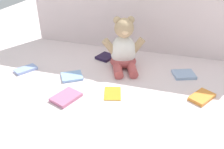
{
  "coord_description": "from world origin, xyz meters",
  "views": [
    {
      "loc": [
        0.28,
        -1.04,
        0.67
      ],
      "look_at": [
        -0.01,
        -0.1,
        0.1
      ],
      "focal_mm": 38.16,
      "sensor_mm": 36.0,
      "label": 1
    }
  ],
  "objects_px": {
    "teddy_bear": "(124,49)",
    "book_case_1": "(26,69)",
    "book_case_0": "(202,97)",
    "book_case_3": "(105,57)",
    "book_case_5": "(184,74)",
    "book_case_2": "(72,76)",
    "book_case_6": "(66,97)",
    "book_case_4": "(113,93)"
  },
  "relations": [
    {
      "from": "book_case_0",
      "to": "book_case_3",
      "type": "height_order",
      "value": "same"
    },
    {
      "from": "teddy_bear",
      "to": "book_case_4",
      "type": "distance_m",
      "value": 0.31
    },
    {
      "from": "book_case_0",
      "to": "book_case_1",
      "type": "relative_size",
      "value": 1.04
    },
    {
      "from": "teddy_bear",
      "to": "book_case_6",
      "type": "relative_size",
      "value": 2.3
    },
    {
      "from": "book_case_4",
      "to": "book_case_5",
      "type": "distance_m",
      "value": 0.43
    },
    {
      "from": "teddy_bear",
      "to": "book_case_4",
      "type": "xyz_separation_m",
      "value": [
        0.03,
        -0.29,
        -0.11
      ]
    },
    {
      "from": "book_case_3",
      "to": "book_case_6",
      "type": "distance_m",
      "value": 0.48
    },
    {
      "from": "teddy_bear",
      "to": "book_case_1",
      "type": "distance_m",
      "value": 0.58
    },
    {
      "from": "book_case_2",
      "to": "book_case_6",
      "type": "relative_size",
      "value": 0.86
    },
    {
      "from": "book_case_0",
      "to": "book_case_3",
      "type": "relative_size",
      "value": 1.24
    },
    {
      "from": "book_case_3",
      "to": "book_case_5",
      "type": "bearing_deg",
      "value": -170.6
    },
    {
      "from": "book_case_1",
      "to": "book_case_5",
      "type": "distance_m",
      "value": 0.9
    },
    {
      "from": "book_case_1",
      "to": "book_case_2",
      "type": "relative_size",
      "value": 1.09
    },
    {
      "from": "book_case_1",
      "to": "book_case_5",
      "type": "relative_size",
      "value": 1.05
    },
    {
      "from": "book_case_1",
      "to": "book_case_4",
      "type": "height_order",
      "value": "book_case_1"
    },
    {
      "from": "teddy_bear",
      "to": "book_case_5",
      "type": "distance_m",
      "value": 0.36
    },
    {
      "from": "book_case_5",
      "to": "book_case_6",
      "type": "relative_size",
      "value": 0.89
    },
    {
      "from": "book_case_1",
      "to": "book_case_0",
      "type": "bearing_deg",
      "value": 31.94
    },
    {
      "from": "book_case_0",
      "to": "book_case_1",
      "type": "height_order",
      "value": "book_case_0"
    },
    {
      "from": "teddy_bear",
      "to": "book_case_2",
      "type": "bearing_deg",
      "value": -160.55
    },
    {
      "from": "book_case_1",
      "to": "book_case_6",
      "type": "xyz_separation_m",
      "value": [
        0.35,
        -0.18,
        0.0
      ]
    },
    {
      "from": "teddy_bear",
      "to": "book_case_1",
      "type": "xyz_separation_m",
      "value": [
        -0.53,
        -0.21,
        -0.1
      ]
    },
    {
      "from": "teddy_bear",
      "to": "book_case_2",
      "type": "distance_m",
      "value": 0.33
    },
    {
      "from": "book_case_1",
      "to": "book_case_2",
      "type": "height_order",
      "value": "book_case_1"
    },
    {
      "from": "book_case_1",
      "to": "book_case_3",
      "type": "relative_size",
      "value": 1.19
    },
    {
      "from": "book_case_3",
      "to": "book_case_1",
      "type": "bearing_deg",
      "value": 55.92
    },
    {
      "from": "book_case_1",
      "to": "book_case_5",
      "type": "height_order",
      "value": "same"
    },
    {
      "from": "book_case_1",
      "to": "book_case_3",
      "type": "bearing_deg",
      "value": 68.27
    },
    {
      "from": "book_case_4",
      "to": "book_case_5",
      "type": "height_order",
      "value": "book_case_5"
    },
    {
      "from": "book_case_3",
      "to": "book_case_4",
      "type": "distance_m",
      "value": 0.4
    },
    {
      "from": "book_case_0",
      "to": "book_case_4",
      "type": "height_order",
      "value": "book_case_0"
    },
    {
      "from": "book_case_5",
      "to": "book_case_1",
      "type": "bearing_deg",
      "value": -97.8
    },
    {
      "from": "book_case_0",
      "to": "book_case_3",
      "type": "distance_m",
      "value": 0.64
    },
    {
      "from": "book_case_1",
      "to": "book_case_5",
      "type": "bearing_deg",
      "value": 44.76
    },
    {
      "from": "book_case_4",
      "to": "book_case_5",
      "type": "bearing_deg",
      "value": 25.78
    },
    {
      "from": "teddy_bear",
      "to": "book_case_1",
      "type": "height_order",
      "value": "teddy_bear"
    },
    {
      "from": "book_case_5",
      "to": "book_case_6",
      "type": "xyz_separation_m",
      "value": [
        -0.53,
        -0.39,
        0.0
      ]
    },
    {
      "from": "book_case_1",
      "to": "book_case_4",
      "type": "xyz_separation_m",
      "value": [
        0.55,
        -0.08,
        -0.0
      ]
    },
    {
      "from": "teddy_bear",
      "to": "book_case_0",
      "type": "bearing_deg",
      "value": -46.14
    },
    {
      "from": "book_case_6",
      "to": "book_case_0",
      "type": "bearing_deg",
      "value": -142.95
    },
    {
      "from": "book_case_2",
      "to": "book_case_5",
      "type": "bearing_deg",
      "value": -104.65
    },
    {
      "from": "teddy_bear",
      "to": "book_case_1",
      "type": "bearing_deg",
      "value": -179.51
    }
  ]
}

